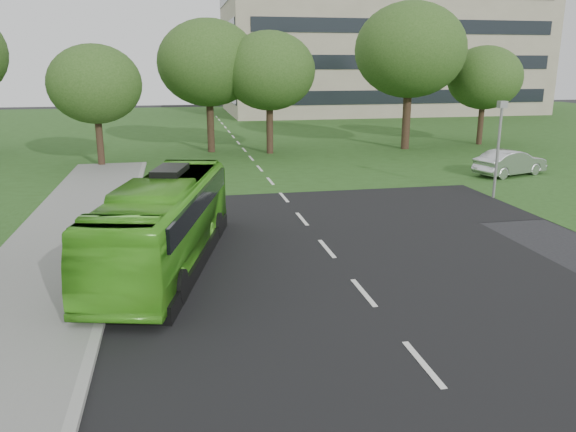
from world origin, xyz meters
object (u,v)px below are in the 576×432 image
(bus, at_px, (165,222))
(camera_pole, at_px, (499,136))
(tree_park_a, at_px, (95,84))
(tree_park_c, at_px, (269,71))
(tree_park_b, at_px, (208,63))
(sedan, at_px, (510,163))
(tree_park_d, at_px, (410,50))
(office_building, at_px, (379,15))
(tree_park_e, at_px, (485,78))

(bus, height_order, camera_pole, camera_pole)
(tree_park_a, bearing_deg, tree_park_c, 15.95)
(bus, bearing_deg, tree_park_b, 96.79)
(tree_park_a, bearing_deg, tree_park_b, 33.26)
(tree_park_a, distance_m, bus, 19.92)
(bus, bearing_deg, sedan, 44.32)
(tree_park_d, bearing_deg, office_building, 73.83)
(tree_park_a, height_order, bus, tree_park_a)
(office_building, relative_size, sedan, 8.79)
(tree_park_c, xyz_separation_m, bus, (-7.14, -22.36, -4.41))
(tree_park_e, bearing_deg, bus, -135.93)
(tree_park_c, relative_size, tree_park_e, 1.11)
(office_building, relative_size, camera_pole, 8.66)
(tree_park_b, xyz_separation_m, sedan, (16.48, -12.44, -5.60))
(office_building, relative_size, tree_park_e, 5.20)
(tree_park_a, relative_size, tree_park_c, 0.88)
(tree_park_b, relative_size, tree_park_d, 0.88)
(tree_park_c, bearing_deg, office_building, 59.15)
(tree_park_a, relative_size, sedan, 1.65)
(office_building, bearing_deg, sedan, -100.05)
(bus, xyz_separation_m, camera_pole, (15.50, 6.41, 1.59))
(tree_park_b, relative_size, tree_park_c, 1.10)
(camera_pole, bearing_deg, tree_park_e, 74.85)
(tree_park_b, relative_size, sedan, 2.07)
(office_building, distance_m, bus, 63.67)
(sedan, bearing_deg, tree_park_d, -8.38)
(office_building, distance_m, sedan, 47.15)
(sedan, relative_size, camera_pole, 0.98)
(tree_park_d, xyz_separation_m, sedan, (1.85, -11.12, -6.51))
(office_building, distance_m, tree_park_d, 35.62)
(office_building, relative_size, bus, 3.98)
(tree_park_d, height_order, tree_park_e, tree_park_d)
(tree_park_c, xyz_separation_m, tree_park_e, (17.38, 1.38, -0.58))
(tree_park_c, height_order, camera_pole, tree_park_c)
(tree_park_b, distance_m, camera_pole, 21.72)
(tree_park_b, height_order, camera_pole, tree_park_b)
(tree_park_d, bearing_deg, sedan, -80.57)
(tree_park_a, height_order, tree_park_b, tree_park_b)
(tree_park_e, bearing_deg, tree_park_c, -175.47)
(office_building, height_order, camera_pole, office_building)
(office_building, distance_m, tree_park_c, 40.17)
(bus, bearing_deg, office_building, 78.01)
(tree_park_c, relative_size, tree_park_d, 0.80)
(tree_park_b, xyz_separation_m, tree_park_c, (4.14, -1.49, -0.54))
(tree_park_b, distance_m, tree_park_d, 14.72)
(tree_park_a, bearing_deg, tree_park_e, 9.14)
(tree_park_d, distance_m, camera_pole, 16.81)
(tree_park_a, distance_m, camera_pole, 23.55)
(tree_park_a, bearing_deg, sedan, -18.00)
(tree_park_b, distance_m, tree_park_c, 4.43)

